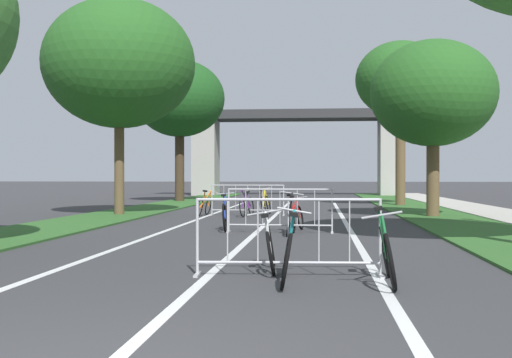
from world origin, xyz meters
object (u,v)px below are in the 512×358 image
Objects in this scene: crowd_barrier_third at (248,200)px; bicycle_blue_2 at (226,215)px; bicycle_teal_5 at (287,253)px; bicycle_red_1 at (296,217)px; bicycle_black_7 at (289,218)px; tree_right_cypress_far at (400,80)px; bicycle_white_4 at (270,247)px; tree_left_pine_near at (180,99)px; bicycle_orange_0 at (204,205)px; bicycle_yellow_6 at (266,204)px; crowd_barrier_nearest at (288,237)px; crowd_barrier_second at (280,211)px; bicycle_green_3 at (387,254)px; bicycle_purple_8 at (247,205)px; tree_right_pine_far at (433,94)px; tree_left_oak_near at (119,64)px.

crowd_barrier_third is 6.21m from bicycle_blue_2.
crowd_barrier_third is 1.43× the size of bicycle_teal_5.
bicycle_black_7 is (-0.12, -0.88, 0.04)m from bicycle_red_1.
tree_right_cypress_far is 4.64× the size of bicycle_white_4.
tree_left_pine_near is at bearing 160.84° from tree_right_cypress_far.
bicycle_yellow_6 is (2.00, 0.87, 0.01)m from bicycle_orange_0.
tree_left_pine_near is 4.40× the size of bicycle_black_7.
tree_left_pine_near is at bearing 101.66° from bicycle_blue_2.
crowd_barrier_nearest is 1.51× the size of bicycle_black_7.
tree_right_cypress_far reaches higher than crowd_barrier_second.
bicycle_purple_8 is at bearing -73.81° from bicycle_green_3.
crowd_barrier_third is at bearing 102.69° from crowd_barrier_second.
tree_right_pine_far reaches higher than bicycle_red_1.
bicycle_black_7 is at bearing 90.22° from bicycle_teal_5.
bicycle_red_1 is 1.04× the size of bicycle_white_4.
crowd_barrier_third reaches higher than bicycle_blue_2.
bicycle_green_3 is (1.40, -7.56, 0.03)m from bicycle_red_1.
bicycle_black_7 is 6.83m from bicycle_purple_8.
bicycle_black_7 reaches higher than bicycle_blue_2.
bicycle_teal_5 is (2.02, -13.90, -0.15)m from crowd_barrier_third.
bicycle_black_7 is at bearing 86.02° from bicycle_white_4.
bicycle_red_1 is 1.00× the size of bicycle_blue_2.
tree_left_oak_near is 4.14× the size of bicycle_green_3.
tree_right_pine_far is at bearing 62.83° from bicycle_red_1.
bicycle_white_4 is 13.33m from bicycle_yellow_6.
crowd_barrier_nearest is 1.01× the size of crowd_barrier_second.
tree_left_oak_near reaches higher than crowd_barrier_second.
tree_right_pine_far is 3.52× the size of bicycle_orange_0.
tree_left_pine_near is 1.00× the size of tree_right_cypress_far.
crowd_barrier_third is (-6.08, -7.57, -5.11)m from tree_right_cypress_far.
bicycle_blue_2 is at bearing 147.44° from bicycle_black_7.
crowd_barrier_second is 7.25m from bicycle_teal_5.
bicycle_green_3 is 1.81m from bicycle_white_4.
bicycle_white_4 is at bearing -29.52° from bicycle_green_3.
crowd_barrier_second is at bearing -78.18° from bicycle_yellow_6.
bicycle_yellow_6 is (0.44, 6.62, -0.01)m from bicycle_blue_2.
bicycle_teal_5 is at bearing -80.34° from bicycle_blue_2.
crowd_barrier_second is 1.42× the size of bicycle_green_3.
bicycle_orange_0 is 0.97× the size of bicycle_black_7.
crowd_barrier_nearest reaches higher than bicycle_purple_8.
crowd_barrier_third is at bearing 6.27° from tree_left_oak_near.
bicycle_red_1 is at bearing -73.52° from crowd_barrier_third.
bicycle_orange_0 is at bearing 6.31° from bicycle_purple_8.
tree_right_pine_far reaches higher than bicycle_green_3.
crowd_barrier_third is at bearing 96.10° from bicycle_teal_5.
bicycle_teal_5 is (0.01, -0.57, -0.15)m from crowd_barrier_nearest.
tree_left_pine_near reaches higher than crowd_barrier_nearest.
bicycle_green_3 is (1.26, -0.51, -0.15)m from crowd_barrier_nearest.
bicycle_green_3 is at bearing 0.69° from bicycle_teal_5.
crowd_barrier_nearest is 13.47m from crowd_barrier_third.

